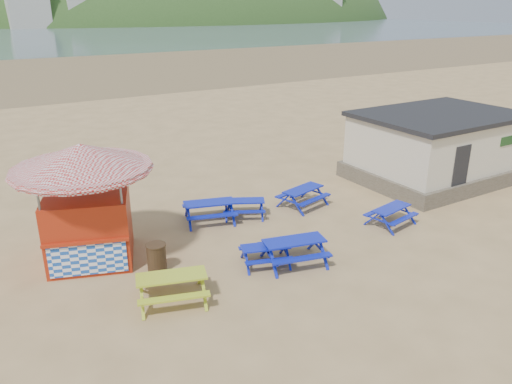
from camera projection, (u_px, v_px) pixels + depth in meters
ground at (257, 235)px, 18.01m from camera, size 400.00×400.00×0.00m
wet_sand at (26, 71)px, 61.94m from camera, size 400.00×400.00×0.00m
picnic_table_blue_a at (209, 212)px, 19.00m from camera, size 2.26×2.01×0.80m
picnic_table_blue_b at (244, 208)px, 19.50m from camera, size 2.02×1.89×0.67m
picnic_table_blue_c at (303, 197)px, 20.45m from camera, size 2.14×1.88×0.77m
picnic_table_blue_d at (265, 255)px, 15.89m from camera, size 1.84×1.65×0.64m
picnic_table_blue_e at (294, 251)px, 15.92m from camera, size 2.27×1.99×0.82m
picnic_table_blue_f at (391, 216)px, 18.74m from camera, size 1.89×1.63×0.70m
picnic_table_yellow at (172, 288)px, 13.88m from camera, size 2.30×2.05×0.81m
ice_cream_kiosk at (85, 188)px, 15.50m from camera, size 5.52×5.52×3.88m
litter_bin at (157, 258)px, 15.42m from camera, size 0.63×0.63×0.93m
amenity_block at (437, 146)px, 23.35m from camera, size 7.40×5.40×3.15m
headland_town at (171, 41)px, 248.74m from camera, size 264.00×144.00×108.00m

